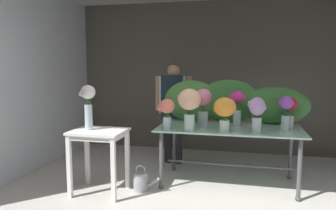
{
  "coord_description": "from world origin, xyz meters",
  "views": [
    {
      "loc": [
        0.68,
        -2.61,
        1.59
      ],
      "look_at": [
        -0.27,
        1.39,
        1.09
      ],
      "focal_mm": 34.71,
      "sensor_mm": 36.0,
      "label": 1
    }
  ],
  "objects_px": {
    "vase_coral_freesia": "(167,111)",
    "vase_lilac_snapdragons": "(257,112)",
    "vase_white_roses_tall": "(88,103)",
    "vase_violet_hydrangea": "(286,110)",
    "vase_magenta_tulips": "(237,105)",
    "vase_crimson_peonies": "(289,109)",
    "watering_can": "(141,181)",
    "display_table_glass": "(229,135)",
    "side_table_white": "(99,140)",
    "vase_peach_ranunculus": "(189,104)",
    "florist": "(173,103)",
    "vase_rosy_anemones": "(203,104)",
    "vase_sunset_lilies": "(224,110)"
  },
  "relations": [
    {
      "from": "vase_crimson_peonies",
      "to": "vase_violet_hydrangea",
      "type": "bearing_deg",
      "value": -105.72
    },
    {
      "from": "vase_crimson_peonies",
      "to": "vase_lilac_snapdragons",
      "type": "relative_size",
      "value": 0.94
    },
    {
      "from": "display_table_glass",
      "to": "vase_sunset_lilies",
      "type": "relative_size",
      "value": 4.35
    },
    {
      "from": "vase_sunset_lilies",
      "to": "vase_coral_freesia",
      "type": "bearing_deg",
      "value": 179.41
    },
    {
      "from": "vase_rosy_anemones",
      "to": "vase_crimson_peonies",
      "type": "relative_size",
      "value": 1.25
    },
    {
      "from": "florist",
      "to": "vase_peach_ranunculus",
      "type": "distance_m",
      "value": 1.23
    },
    {
      "from": "display_table_glass",
      "to": "florist",
      "type": "bearing_deg",
      "value": 140.81
    },
    {
      "from": "display_table_glass",
      "to": "vase_rosy_anemones",
      "type": "distance_m",
      "value": 0.55
    },
    {
      "from": "vase_sunset_lilies",
      "to": "vase_magenta_tulips",
      "type": "bearing_deg",
      "value": 72.72
    },
    {
      "from": "display_table_glass",
      "to": "vase_white_roses_tall",
      "type": "bearing_deg",
      "value": -157.84
    },
    {
      "from": "vase_coral_freesia",
      "to": "vase_white_roses_tall",
      "type": "relative_size",
      "value": 0.71
    },
    {
      "from": "vase_violet_hydrangea",
      "to": "vase_magenta_tulips",
      "type": "xyz_separation_m",
      "value": [
        -0.59,
        0.22,
        0.02
      ]
    },
    {
      "from": "display_table_glass",
      "to": "vase_crimson_peonies",
      "type": "xyz_separation_m",
      "value": [
        0.76,
        0.13,
        0.36
      ]
    },
    {
      "from": "vase_violet_hydrangea",
      "to": "vase_lilac_snapdragons",
      "type": "distance_m",
      "value": 0.4
    },
    {
      "from": "display_table_glass",
      "to": "side_table_white",
      "type": "distance_m",
      "value": 1.7
    },
    {
      "from": "vase_lilac_snapdragons",
      "to": "vase_white_roses_tall",
      "type": "height_order",
      "value": "vase_white_roses_tall"
    },
    {
      "from": "florist",
      "to": "vase_magenta_tulips",
      "type": "height_order",
      "value": "florist"
    },
    {
      "from": "vase_lilac_snapdragons",
      "to": "side_table_white",
      "type": "bearing_deg",
      "value": -169.4
    },
    {
      "from": "vase_crimson_peonies",
      "to": "side_table_white",
      "type": "bearing_deg",
      "value": -160.59
    },
    {
      "from": "display_table_glass",
      "to": "vase_magenta_tulips",
      "type": "distance_m",
      "value": 0.42
    },
    {
      "from": "vase_rosy_anemones",
      "to": "vase_violet_hydrangea",
      "type": "xyz_separation_m",
      "value": [
        1.03,
        -0.02,
        -0.04
      ]
    },
    {
      "from": "vase_lilac_snapdragons",
      "to": "watering_can",
      "type": "relative_size",
      "value": 1.24
    },
    {
      "from": "display_table_glass",
      "to": "vase_violet_hydrangea",
      "type": "xyz_separation_m",
      "value": [
        0.69,
        -0.13,
        0.38
      ]
    },
    {
      "from": "vase_magenta_tulips",
      "to": "vase_rosy_anemones",
      "type": "bearing_deg",
      "value": -156.23
    },
    {
      "from": "vase_lilac_snapdragons",
      "to": "vase_sunset_lilies",
      "type": "bearing_deg",
      "value": -175.28
    },
    {
      "from": "florist",
      "to": "vase_lilac_snapdragons",
      "type": "distance_m",
      "value": 1.67
    },
    {
      "from": "side_table_white",
      "to": "vase_coral_freesia",
      "type": "distance_m",
      "value": 0.92
    },
    {
      "from": "vase_coral_freesia",
      "to": "vase_crimson_peonies",
      "type": "relative_size",
      "value": 0.96
    },
    {
      "from": "side_table_white",
      "to": "vase_rosy_anemones",
      "type": "height_order",
      "value": "vase_rosy_anemones"
    },
    {
      "from": "vase_rosy_anemones",
      "to": "florist",
      "type": "bearing_deg",
      "value": 124.28
    },
    {
      "from": "vase_magenta_tulips",
      "to": "vase_lilac_snapdragons",
      "type": "distance_m",
      "value": 0.48
    },
    {
      "from": "side_table_white",
      "to": "vase_violet_hydrangea",
      "type": "height_order",
      "value": "vase_violet_hydrangea"
    },
    {
      "from": "vase_lilac_snapdragons",
      "to": "florist",
      "type": "bearing_deg",
      "value": 139.24
    },
    {
      "from": "vase_magenta_tulips",
      "to": "watering_can",
      "type": "xyz_separation_m",
      "value": [
        -1.16,
        -0.61,
        -0.95
      ]
    },
    {
      "from": "vase_coral_freesia",
      "to": "vase_magenta_tulips",
      "type": "bearing_deg",
      "value": 27.09
    },
    {
      "from": "vase_crimson_peonies",
      "to": "vase_lilac_snapdragons",
      "type": "distance_m",
      "value": 0.63
    },
    {
      "from": "vase_magenta_tulips",
      "to": "vase_coral_freesia",
      "type": "relative_size",
      "value": 1.22
    },
    {
      "from": "vase_white_roses_tall",
      "to": "vase_violet_hydrangea",
      "type": "bearing_deg",
      "value": 13.16
    },
    {
      "from": "vase_magenta_tulips",
      "to": "vase_white_roses_tall",
      "type": "xyz_separation_m",
      "value": [
        -1.78,
        -0.77,
        0.06
      ]
    },
    {
      "from": "vase_lilac_snapdragons",
      "to": "vase_magenta_tulips",
      "type": "bearing_deg",
      "value": 120.1
    },
    {
      "from": "vase_magenta_tulips",
      "to": "vase_crimson_peonies",
      "type": "relative_size",
      "value": 1.17
    },
    {
      "from": "side_table_white",
      "to": "vase_peach_ranunculus",
      "type": "height_order",
      "value": "vase_peach_ranunculus"
    },
    {
      "from": "vase_coral_freesia",
      "to": "vase_lilac_snapdragons",
      "type": "height_order",
      "value": "vase_lilac_snapdragons"
    },
    {
      "from": "display_table_glass",
      "to": "vase_crimson_peonies",
      "type": "height_order",
      "value": "vase_crimson_peonies"
    },
    {
      "from": "vase_magenta_tulips",
      "to": "vase_crimson_peonies",
      "type": "bearing_deg",
      "value": 3.83
    },
    {
      "from": "display_table_glass",
      "to": "vase_lilac_snapdragons",
      "type": "xyz_separation_m",
      "value": [
        0.34,
        -0.33,
        0.37
      ]
    },
    {
      "from": "vase_coral_freesia",
      "to": "vase_lilac_snapdragons",
      "type": "bearing_deg",
      "value": 1.25
    },
    {
      "from": "vase_crimson_peonies",
      "to": "vase_white_roses_tall",
      "type": "xyz_separation_m",
      "value": [
        -2.44,
        -0.81,
        0.11
      ]
    },
    {
      "from": "vase_sunset_lilies",
      "to": "vase_crimson_peonies",
      "type": "distance_m",
      "value": 0.94
    },
    {
      "from": "florist",
      "to": "watering_can",
      "type": "relative_size",
      "value": 4.6
    }
  ]
}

